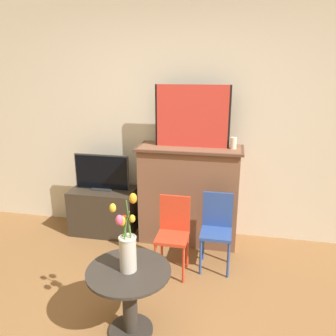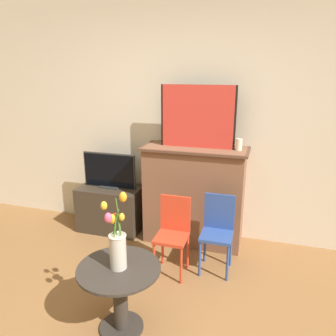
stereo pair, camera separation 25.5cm
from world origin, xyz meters
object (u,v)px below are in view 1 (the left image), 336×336
Objects in this scene: chair_red at (173,230)px; tv_monitor at (102,173)px; painting at (192,116)px; chair_blue at (217,226)px; vase_tulips at (127,245)px.

tv_monitor is at bearing 146.97° from chair_red.
chair_red is (-0.07, -0.64, -0.97)m from painting.
chair_blue is at bearing -56.29° from painting.
chair_red is 0.42m from chair_blue.
chair_blue is (0.39, 0.16, 0.00)m from chair_red.
painting is at bearing 1.37° from tv_monitor.
tv_monitor reaches higher than chair_red.
chair_red is at bearing -33.03° from tv_monitor.
painting is 1.17m from chair_red.
chair_red is 0.89m from vase_tulips.
tv_monitor is 1.45m from chair_blue.
painting is 1.06× the size of chair_blue.
painting is 1.22m from tv_monitor.
chair_red is (0.95, -0.62, -0.30)m from tv_monitor.
chair_red is at bearing -157.74° from chair_blue.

